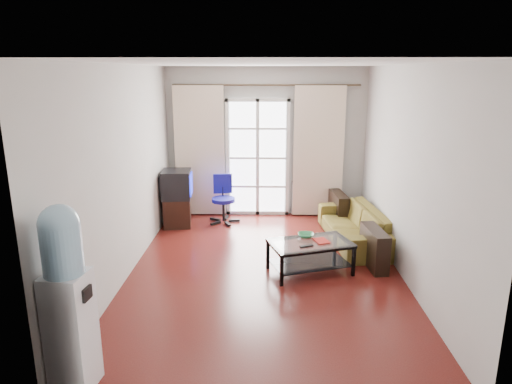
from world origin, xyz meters
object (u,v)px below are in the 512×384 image
Objects in this scene: crt_tv at (175,184)px; task_chair at (224,209)px; sofa at (354,225)px; tv_stand at (178,210)px; coffee_table at (310,253)px; water_cooler at (67,296)px.

crt_tv reaches higher than task_chair.
sofa reaches higher than tv_stand.
crt_tv is (-2.15, 1.89, 0.46)m from coffee_table.
tv_stand is 0.49m from crt_tv.
crt_tv is 0.67× the size of task_chair.
water_cooler is (-0.05, -4.30, 0.60)m from tv_stand.
tv_stand is (-2.94, 0.81, -0.02)m from sofa.
tv_stand is at bearing 85.23° from crt_tv.
crt_tv is 4.23m from water_cooler.
sofa reaches higher than coffee_table.
coffee_table is 2.90m from crt_tv.
tv_stand is at bearing -179.79° from task_chair.
water_cooler is at bearing -109.16° from task_chair.
sofa is 2.29× the size of task_chair.
tv_stand reaches higher than coffee_table.
water_cooler reaches higher than tv_stand.
crt_tv reaches higher than sofa.
task_chair is 0.52× the size of water_cooler.
water_cooler reaches higher than sofa.
sofa is 2.86× the size of tv_stand.
task_chair is at bearing -119.64° from sofa.
task_chair is 4.54m from water_cooler.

